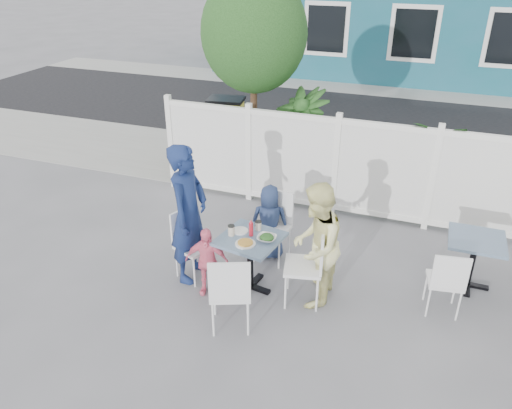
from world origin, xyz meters
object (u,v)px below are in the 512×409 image
(utility_cabinet, at_px, (227,130))
(chair_near, at_px, (230,289))
(chair_left, at_px, (190,238))
(main_table, at_px, (250,249))
(spare_table, at_px, (475,250))
(woman, at_px, (316,246))
(chair_back, at_px, (274,221))
(boy, at_px, (269,222))
(toddler, at_px, (207,261))
(chair_right, at_px, (311,260))
(man, at_px, (189,214))

(utility_cabinet, height_order, chair_near, utility_cabinet)
(chair_left, height_order, chair_near, chair_near)
(main_table, xyz_separation_m, spare_table, (2.60, 1.00, -0.03))
(woman, bearing_deg, chair_near, -41.65)
(main_table, xyz_separation_m, chair_back, (0.05, 0.81, -0.01))
(woman, height_order, boy, woman)
(woman, bearing_deg, chair_back, -136.51)
(toddler, bearing_deg, spare_table, 10.03)
(utility_cabinet, bearing_deg, chair_back, -65.58)
(spare_table, xyz_separation_m, toddler, (-3.07, -1.27, -0.09))
(utility_cabinet, distance_m, chair_back, 3.75)
(main_table, bearing_deg, spare_table, 21.03)
(chair_left, xyz_separation_m, woman, (1.64, 0.01, 0.24))
(chair_right, relative_size, chair_back, 1.05)
(chair_right, bearing_deg, chair_near, 127.43)
(woman, xyz_separation_m, toddler, (-1.27, -0.31, -0.32))
(chair_near, bearing_deg, man, 115.65)
(chair_right, xyz_separation_m, man, (-1.58, -0.01, 0.33))
(spare_table, height_order, chair_right, chair_right)
(main_table, distance_m, woman, 0.83)
(main_table, distance_m, chair_left, 0.84)
(chair_right, height_order, man, man)
(chair_back, relative_size, woman, 0.62)
(toddler, bearing_deg, chair_left, 129.10)
(utility_cabinet, xyz_separation_m, chair_back, (2.05, -3.14, -0.03))
(chair_left, height_order, chair_back, chair_back)
(spare_table, xyz_separation_m, boy, (-2.62, -0.21, -0.01))
(chair_right, xyz_separation_m, boy, (-0.79, 0.79, -0.06))
(utility_cabinet, bearing_deg, boy, -66.56)
(chair_back, distance_m, man, 1.24)
(spare_table, height_order, chair_left, chair_left)
(chair_back, xyz_separation_m, woman, (0.76, -0.76, 0.21))
(chair_left, relative_size, man, 0.51)
(chair_right, xyz_separation_m, chair_near, (-0.69, -0.82, -0.01))
(woman, relative_size, boy, 1.46)
(utility_cabinet, relative_size, boy, 1.11)
(chair_left, xyz_separation_m, man, (0.02, -0.03, 0.38))
(chair_right, relative_size, man, 0.55)
(main_table, distance_m, toddler, 0.55)
(spare_table, height_order, chair_near, chair_near)
(boy, bearing_deg, utility_cabinet, -72.39)
(chair_left, distance_m, woman, 1.66)
(toddler, bearing_deg, main_table, 17.10)
(main_table, xyz_separation_m, boy, (-0.02, 0.79, -0.04))
(chair_back, bearing_deg, woman, 140.42)
(spare_table, relative_size, chair_right, 0.69)
(man, xyz_separation_m, woman, (1.62, 0.05, -0.14))
(utility_cabinet, relative_size, main_table, 1.45)
(spare_table, distance_m, toddler, 3.32)
(man, distance_m, woman, 1.63)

